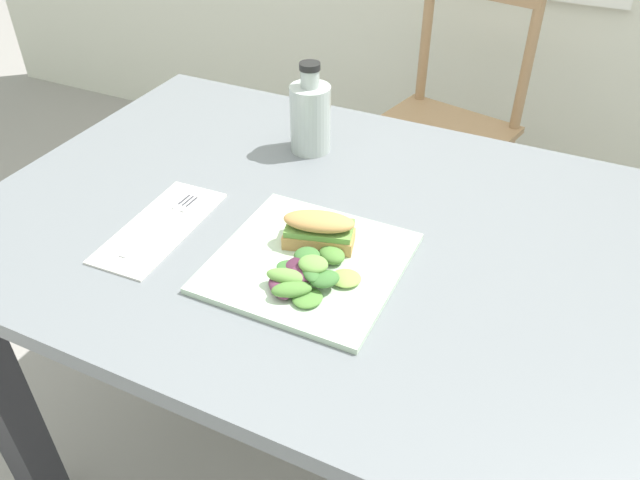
{
  "coord_description": "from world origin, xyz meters",
  "views": [
    {
      "loc": [
        0.41,
        -0.62,
        1.34
      ],
      "look_at": [
        0.09,
        0.07,
        0.76
      ],
      "focal_mm": 34.92,
      "sensor_mm": 36.0,
      "label": 1
    }
  ],
  "objects_px": {
    "dining_table": "(371,292)",
    "sandwich_half_front": "(319,229)",
    "bottle_cold_brew": "(310,120)",
    "fork_on_napkin": "(167,219)",
    "plate_lunch": "(309,262)",
    "chair_wooden_far": "(444,128)"
  },
  "relations": [
    {
      "from": "plate_lunch",
      "to": "chair_wooden_far",
      "type": "bearing_deg",
      "value": 93.89
    },
    {
      "from": "plate_lunch",
      "to": "dining_table",
      "type": "bearing_deg",
      "value": 60.88
    },
    {
      "from": "sandwich_half_front",
      "to": "bottle_cold_brew",
      "type": "height_order",
      "value": "bottle_cold_brew"
    },
    {
      "from": "dining_table",
      "to": "chair_wooden_far",
      "type": "xyz_separation_m",
      "value": [
        -0.14,
        0.98,
        -0.17
      ]
    },
    {
      "from": "chair_wooden_far",
      "to": "sandwich_half_front",
      "type": "xyz_separation_m",
      "value": [
        0.07,
        -1.05,
        0.33
      ]
    },
    {
      "from": "bottle_cold_brew",
      "to": "plate_lunch",
      "type": "bearing_deg",
      "value": -64.3
    },
    {
      "from": "chair_wooden_far",
      "to": "sandwich_half_front",
      "type": "bearing_deg",
      "value": -86.1
    },
    {
      "from": "chair_wooden_far",
      "to": "bottle_cold_brew",
      "type": "height_order",
      "value": "bottle_cold_brew"
    },
    {
      "from": "sandwich_half_front",
      "to": "bottle_cold_brew",
      "type": "relative_size",
      "value": 0.68
    },
    {
      "from": "chair_wooden_far",
      "to": "bottle_cold_brew",
      "type": "xyz_separation_m",
      "value": [
        -0.08,
        -0.77,
        0.35
      ]
    },
    {
      "from": "sandwich_half_front",
      "to": "bottle_cold_brew",
      "type": "bearing_deg",
      "value": 118.54
    },
    {
      "from": "dining_table",
      "to": "sandwich_half_front",
      "type": "height_order",
      "value": "sandwich_half_front"
    },
    {
      "from": "bottle_cold_brew",
      "to": "chair_wooden_far",
      "type": "bearing_deg",
      "value": 83.93
    },
    {
      "from": "fork_on_napkin",
      "to": "bottle_cold_brew",
      "type": "bearing_deg",
      "value": 71.88
    },
    {
      "from": "fork_on_napkin",
      "to": "bottle_cold_brew",
      "type": "relative_size",
      "value": 1.05
    },
    {
      "from": "plate_lunch",
      "to": "bottle_cold_brew",
      "type": "distance_m",
      "value": 0.36
    },
    {
      "from": "plate_lunch",
      "to": "sandwich_half_front",
      "type": "distance_m",
      "value": 0.05
    },
    {
      "from": "fork_on_napkin",
      "to": "bottle_cold_brew",
      "type": "xyz_separation_m",
      "value": [
        0.11,
        0.32,
        0.06
      ]
    },
    {
      "from": "dining_table",
      "to": "plate_lunch",
      "type": "bearing_deg",
      "value": -119.12
    },
    {
      "from": "dining_table",
      "to": "fork_on_napkin",
      "type": "distance_m",
      "value": 0.37
    },
    {
      "from": "plate_lunch",
      "to": "bottle_cold_brew",
      "type": "height_order",
      "value": "bottle_cold_brew"
    },
    {
      "from": "fork_on_napkin",
      "to": "dining_table",
      "type": "bearing_deg",
      "value": 19.53
    }
  ]
}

